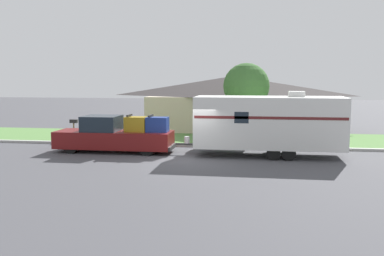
% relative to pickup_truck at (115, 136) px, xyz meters
% --- Properties ---
extents(ground_plane, '(120.00, 120.00, 0.00)m').
position_rel_pickup_truck_xyz_m(ground_plane, '(4.42, -1.39, -0.91)').
color(ground_plane, '#47474C').
extents(curb_strip, '(80.00, 0.30, 0.14)m').
position_rel_pickup_truck_xyz_m(curb_strip, '(4.42, 2.36, -0.84)').
color(curb_strip, '#ADADA8').
rests_on(curb_strip, ground_plane).
extents(lawn_strip, '(80.00, 7.00, 0.03)m').
position_rel_pickup_truck_xyz_m(lawn_strip, '(4.42, 6.01, -0.89)').
color(lawn_strip, '#568442').
rests_on(lawn_strip, ground_plane).
extents(house_across_street, '(13.63, 7.34, 4.18)m').
position_rel_pickup_truck_xyz_m(house_across_street, '(5.84, 11.40, 1.26)').
color(house_across_street, beige).
rests_on(house_across_street, ground_plane).
extents(pickup_truck, '(6.51, 1.94, 2.07)m').
position_rel_pickup_truck_xyz_m(pickup_truck, '(0.00, 0.00, 0.00)').
color(pickup_truck, black).
rests_on(pickup_truck, ground_plane).
extents(travel_trailer, '(8.69, 2.50, 3.37)m').
position_rel_pickup_truck_xyz_m(travel_trailer, '(8.29, -0.00, 0.87)').
color(travel_trailer, black).
rests_on(travel_trailer, ground_plane).
extents(mailbox, '(0.48, 0.20, 1.39)m').
position_rel_pickup_truck_xyz_m(mailbox, '(-3.92, 3.47, 0.16)').
color(mailbox, brown).
rests_on(mailbox, ground_plane).
extents(tree_in_yard, '(2.94, 2.94, 4.99)m').
position_rel_pickup_truck_xyz_m(tree_in_yard, '(6.99, 5.26, 2.60)').
color(tree_in_yard, brown).
rests_on(tree_in_yard, ground_plane).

